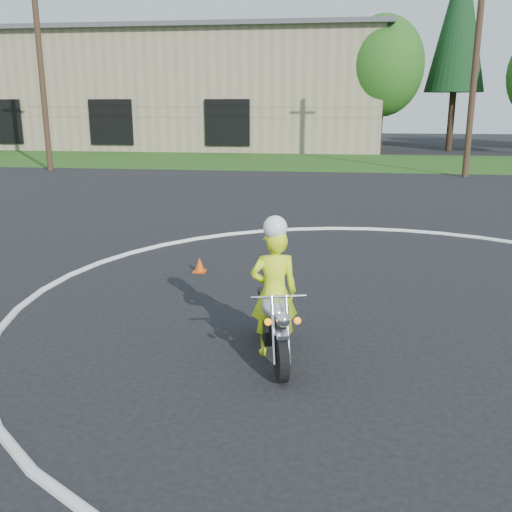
# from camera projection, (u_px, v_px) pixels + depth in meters

# --- Properties ---
(ground) EXTENTS (120.00, 120.00, 0.00)m
(ground) POSITION_uv_depth(u_px,v_px,m) (407.00, 398.00, 6.48)
(ground) COLOR black
(ground) RESTS_ON ground
(grass_strip) EXTENTS (120.00, 10.00, 0.02)m
(grass_strip) POSITION_uv_depth(u_px,v_px,m) (350.00, 162.00, 32.32)
(grass_strip) COLOR #1E4714
(grass_strip) RESTS_ON ground
(course_markings) EXTENTS (19.05, 19.05, 0.12)m
(course_markings) POSITION_uv_depth(u_px,v_px,m) (501.00, 287.00, 10.36)
(course_markings) COLOR silver
(course_markings) RESTS_ON ground
(primary_motorcycle) EXTENTS (0.74, 1.90, 1.02)m
(primary_motorcycle) POSITION_uv_depth(u_px,v_px,m) (274.00, 323.00, 7.39)
(primary_motorcycle) COLOR black
(primary_motorcycle) RESTS_ON ground
(rider_primary_grp) EXTENTS (0.71, 0.55, 1.89)m
(rider_primary_grp) POSITION_uv_depth(u_px,v_px,m) (274.00, 289.00, 7.41)
(rider_primary_grp) COLOR #DBF91A
(rider_primary_grp) RESTS_ON ground
(warehouse) EXTENTS (41.00, 17.00, 8.30)m
(warehouse) POSITION_uv_depth(u_px,v_px,m) (124.00, 91.00, 46.02)
(warehouse) COLOR tan
(warehouse) RESTS_ON ground
(utility_poles) EXTENTS (41.60, 1.12, 10.00)m
(utility_poles) POSITION_uv_depth(u_px,v_px,m) (476.00, 56.00, 24.57)
(utility_poles) COLOR #473321
(utility_poles) RESTS_ON ground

